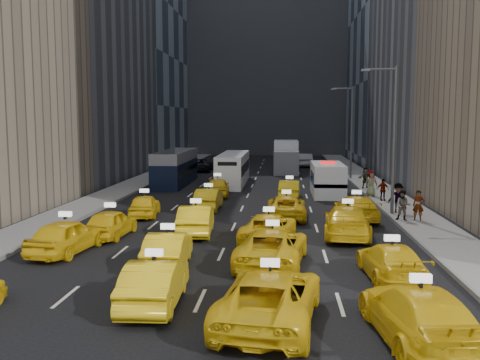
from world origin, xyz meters
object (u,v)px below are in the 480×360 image
object	(u,v)px
city_bus	(233,169)
taxi_1	(155,282)
taxi_2	(270,297)
pedestrian_0	(418,205)
box_truck	(286,157)
nypd_van	(327,180)
double_decker	(176,168)
taxi_3	(419,315)

from	to	relation	value
city_bus	taxi_1	bearing A→B (deg)	-95.16
taxi_2	city_bus	size ratio (longest dim) A/B	0.52
taxi_2	city_bus	world-z (taller)	city_bus
taxi_1	pedestrian_0	xyz separation A→B (m)	(11.70, 14.44, 0.27)
taxi_2	box_truck	size ratio (longest dim) A/B	0.72
taxi_2	pedestrian_0	distance (m)	17.61
nypd_van	pedestrian_0	bearing A→B (deg)	-63.67
taxi_2	double_decker	world-z (taller)	double_decker
taxi_1	box_truck	world-z (taller)	box_truck
taxi_1	pedestrian_0	world-z (taller)	pedestrian_0
taxi_3	nypd_van	world-z (taller)	nypd_van
taxi_2	taxi_3	xyz separation A→B (m)	(3.93, -1.08, -0.02)
taxi_2	city_bus	bearing A→B (deg)	-75.42
taxi_2	taxi_3	distance (m)	4.08
taxi_2	box_truck	bearing A→B (deg)	-83.44
taxi_1	city_bus	size ratio (longest dim) A/B	0.41
taxi_3	box_truck	bearing A→B (deg)	-92.48
city_bus	box_truck	distance (m)	11.83
double_decker	pedestrian_0	world-z (taller)	double_decker
taxi_2	nypd_van	xyz separation A→B (m)	(3.82, 26.58, 0.41)
double_decker	box_truck	distance (m)	15.25
taxi_3	nypd_van	bearing A→B (deg)	-96.31
taxi_3	pedestrian_0	bearing A→B (deg)	-110.28
nypd_van	city_bus	xyz separation A→B (m)	(-7.93, 6.61, 0.17)
nypd_van	box_truck	distance (m)	17.67
taxi_1	box_truck	distance (m)	42.98
taxi_3	city_bus	distance (m)	35.20
taxi_3	box_truck	distance (m)	45.18
pedestrian_0	box_truck	bearing A→B (deg)	114.93
city_bus	pedestrian_0	world-z (taller)	city_bus
city_bus	double_decker	bearing A→B (deg)	-178.05
taxi_1	pedestrian_0	bearing A→B (deg)	-131.22
double_decker	nypd_van	bearing A→B (deg)	-17.29
taxi_3	city_bus	bearing A→B (deg)	-83.33
nypd_van	box_truck	world-z (taller)	box_truck
taxi_1	double_decker	world-z (taller)	double_decker
taxi_2	double_decker	xyz separation A→B (m)	(-9.27, 32.47, 0.70)
taxi_1	double_decker	size ratio (longest dim) A/B	0.43
taxi_3	double_decker	xyz separation A→B (m)	(-13.21, 33.55, 0.72)
box_truck	pedestrian_0	size ratio (longest dim) A/B	4.60
taxi_1	taxi_3	xyz separation A→B (m)	(7.60, -2.31, 0.03)
taxi_1	nypd_van	world-z (taller)	nypd_van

